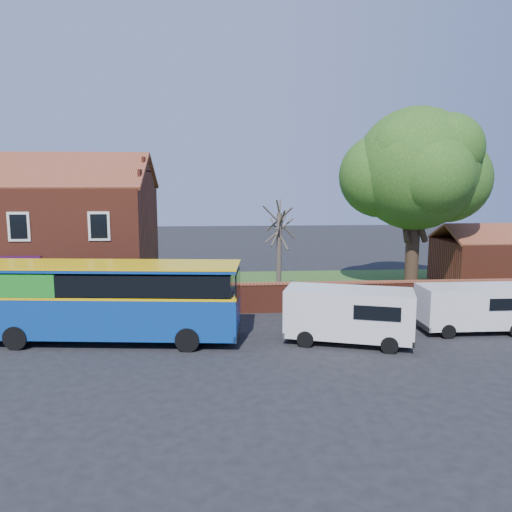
{
  "coord_description": "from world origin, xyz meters",
  "views": [
    {
      "loc": [
        3.15,
        -18.61,
        6.84
      ],
      "look_at": [
        4.91,
        5.0,
        3.33
      ],
      "focal_mm": 35.0,
      "sensor_mm": 36.0,
      "label": 1
    }
  ],
  "objects": [
    {
      "name": "boundary_wall",
      "position": [
        13.0,
        7.0,
        0.81
      ],
      "size": [
        22.0,
        0.38,
        1.6
      ],
      "color": "maroon",
      "rests_on": "ground"
    },
    {
      "name": "outbuilding",
      "position": [
        22.0,
        13.0,
        1.61
      ],
      "size": [
        8.2,
        5.06,
        4.17
      ],
      "color": "maroon",
      "rests_on": "ground"
    },
    {
      "name": "grass_strip",
      "position": [
        13.0,
        13.0,
        0.02
      ],
      "size": [
        26.0,
        12.0,
        0.04
      ],
      "primitive_type": "cube",
      "color": "#426B28",
      "rests_on": "ground"
    },
    {
      "name": "bus",
      "position": [
        -1.93,
        2.8,
        1.92
      ],
      "size": [
        11.38,
        3.99,
        3.39
      ],
      "rotation": [
        0.0,
        0.0,
        -0.11
      ],
      "color": "#0D3B93",
      "rests_on": "ground"
    },
    {
      "name": "large_tree",
      "position": [
        15.07,
        11.11,
        7.39
      ],
      "size": [
        9.25,
        7.32,
        11.29
      ],
      "color": "black",
      "rests_on": "ground"
    },
    {
      "name": "ground",
      "position": [
        0.0,
        0.0,
        0.0
      ],
      "size": [
        120.0,
        120.0,
        0.0
      ],
      "primitive_type": "plane",
      "color": "black",
      "rests_on": "ground"
    },
    {
      "name": "van_near",
      "position": [
        8.64,
        1.7,
        1.31
      ],
      "size": [
        5.73,
        3.64,
        2.34
      ],
      "rotation": [
        0.0,
        0.0,
        -0.31
      ],
      "color": "silver",
      "rests_on": "ground"
    },
    {
      "name": "shop_building",
      "position": [
        -7.02,
        11.5,
        3.41
      ],
      "size": [
        12.3,
        8.13,
        10.5
      ],
      "color": "maroon",
      "rests_on": "ground"
    },
    {
      "name": "bare_tree",
      "position": [
        6.58,
        9.53,
        2.87
      ],
      "size": [
        2.09,
        2.49,
        5.58
      ],
      "color": "#4C4238",
      "rests_on": "ground"
    },
    {
      "name": "pavement",
      "position": [
        -7.0,
        5.75,
        0.06
      ],
      "size": [
        18.0,
        3.5,
        0.12
      ],
      "primitive_type": "cube",
      "color": "gray",
      "rests_on": "ground"
    },
    {
      "name": "van_far",
      "position": [
        14.77,
        2.87,
        1.2
      ],
      "size": [
        4.89,
        2.06,
        2.15
      ],
      "rotation": [
        0.0,
        0.0,
        -0.0
      ],
      "color": "silver",
      "rests_on": "ground"
    }
  ]
}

